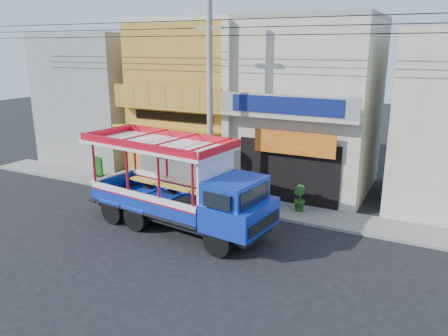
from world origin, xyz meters
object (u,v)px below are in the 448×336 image
(potted_plant_a, at_px, (259,189))
(potted_plant_b, at_px, (299,198))
(utility_pole, at_px, (213,92))
(songthaew_truck, at_px, (189,189))
(green_sign, at_px, (98,168))

(potted_plant_a, distance_m, potted_plant_b, 2.13)
(potted_plant_a, relative_size, potted_plant_b, 0.90)
(utility_pole, height_order, potted_plant_b, utility_pole)
(songthaew_truck, xyz_separation_m, potted_plant_b, (3.12, 3.82, -1.07))
(green_sign, bearing_deg, potted_plant_a, 3.66)
(songthaew_truck, relative_size, potted_plant_b, 7.27)
(utility_pole, relative_size, potted_plant_a, 28.54)
(songthaew_truck, xyz_separation_m, potted_plant_a, (1.05, 4.34, -1.13))
(songthaew_truck, height_order, potted_plant_a, songthaew_truck)
(utility_pole, bearing_deg, potted_plant_b, 13.43)
(potted_plant_b, bearing_deg, utility_pole, 57.25)
(green_sign, bearing_deg, utility_pole, -6.25)
(green_sign, distance_m, potted_plant_a, 9.06)
(potted_plant_a, bearing_deg, green_sign, 162.31)
(green_sign, bearing_deg, potted_plant_b, 0.29)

